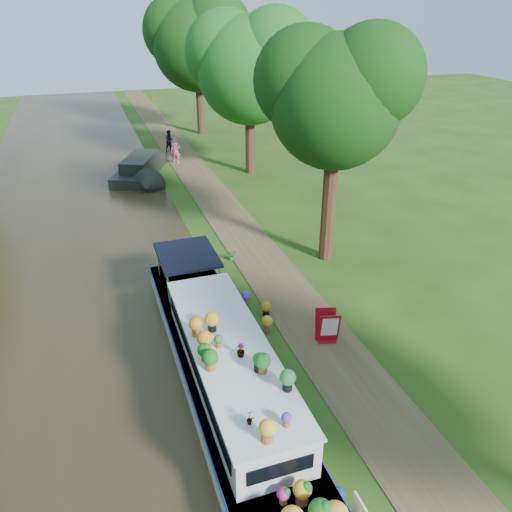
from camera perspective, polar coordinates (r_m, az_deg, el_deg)
The scene contains 12 objects.
ground at distance 17.20m, azimuth 0.83°, elevation -6.39°, with size 100.00×100.00×0.00m, color #244411.
canal_water at distance 16.52m, azimuth -19.47°, elevation -9.73°, with size 10.00×100.00×0.02m, color black.
towpath at distance 17.57m, azimuth 4.54°, elevation -5.63°, with size 2.20×100.00×0.03m, color #503E25.
plant_boat at distance 13.23m, azimuth -2.87°, elevation -13.69°, with size 2.29×13.52×2.23m.
tree_near_overhang at distance 18.90m, azimuth 9.08°, elevation 18.01°, with size 5.52×5.28×8.99m.
tree_near_mid at distance 30.21m, azimuth -0.82°, elevation 21.31°, with size 6.90×6.60×9.40m.
tree_near_far at distance 40.63m, azimuth -6.86°, elevation 23.50°, with size 7.59×7.26×10.30m.
second_boat at distance 31.20m, azimuth -13.05°, elevation 9.71°, with size 4.11×7.03×1.27m.
sandwich_board at distance 15.73m, azimuth 8.16°, elevation -8.07°, with size 0.69×0.67×1.03m.
pedestrian_pink at distance 33.34m, azimuth -9.18°, elevation 11.80°, with size 0.61×0.40×1.69m, color #DC5AA7.
pedestrian_dark at distance 36.27m, azimuth -9.81°, elevation 12.84°, with size 0.73×0.57×1.50m, color black.
verge_plant at distance 20.46m, azimuth -2.87°, elevation 0.10°, with size 0.38×0.33×0.42m, color #21702C.
Camera 1 is at (-4.89, -13.48, 9.49)m, focal length 35.00 mm.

